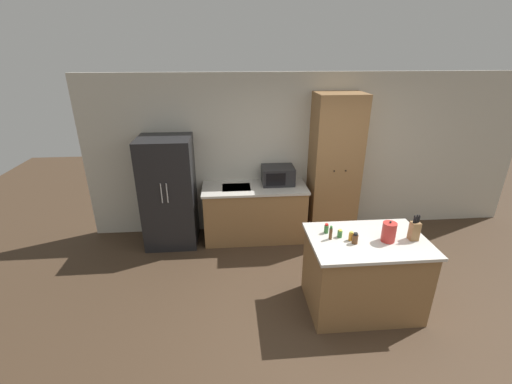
# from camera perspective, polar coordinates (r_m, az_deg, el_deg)

# --- Properties ---
(ground_plane) EXTENTS (14.00, 14.00, 0.00)m
(ground_plane) POSITION_cam_1_polar(r_m,az_deg,el_deg) (4.41, 14.97, -19.57)
(ground_plane) COLOR #423021
(wall_back) EXTENTS (7.20, 0.06, 2.60)m
(wall_back) POSITION_cam_1_polar(r_m,az_deg,el_deg) (5.75, 8.81, 6.20)
(wall_back) COLOR beige
(wall_back) RESTS_ON ground_plane
(refrigerator) EXTENTS (0.79, 0.72, 1.72)m
(refrigerator) POSITION_cam_1_polar(r_m,az_deg,el_deg) (5.46, -14.29, -0.05)
(refrigerator) COLOR black
(refrigerator) RESTS_ON ground_plane
(back_counter) EXTENTS (1.65, 0.69, 0.90)m
(back_counter) POSITION_cam_1_polar(r_m,az_deg,el_deg) (5.59, -0.23, -3.36)
(back_counter) COLOR olive
(back_counter) RESTS_ON ground_plane
(pantry_cabinet) EXTENTS (0.74, 0.57, 2.32)m
(pantry_cabinet) POSITION_cam_1_polar(r_m,az_deg,el_deg) (5.61, 12.90, 3.95)
(pantry_cabinet) COLOR olive
(pantry_cabinet) RESTS_ON ground_plane
(kitchen_island) EXTENTS (1.32, 0.90, 0.93)m
(kitchen_island) POSITION_cam_1_polar(r_m,az_deg,el_deg) (4.34, 17.47, -12.79)
(kitchen_island) COLOR olive
(kitchen_island) RESTS_ON ground_plane
(microwave) EXTENTS (0.51, 0.40, 0.28)m
(microwave) POSITION_cam_1_polar(r_m,az_deg,el_deg) (5.50, 3.66, 2.81)
(microwave) COLOR #232326
(microwave) RESTS_ON back_counter
(knife_block) EXTENTS (0.10, 0.09, 0.31)m
(knife_block) POSITION_cam_1_polar(r_m,az_deg,el_deg) (4.22, 24.90, -5.81)
(knife_block) COLOR olive
(knife_block) RESTS_ON kitchen_island
(spice_bottle_tall_dark) EXTENTS (0.05, 0.05, 0.09)m
(spice_bottle_tall_dark) POSITION_cam_1_polar(r_m,az_deg,el_deg) (4.02, 13.80, -6.76)
(spice_bottle_tall_dark) COLOR #337033
(spice_bottle_tall_dark) RESTS_ON kitchen_island
(spice_bottle_short_red) EXTENTS (0.04, 0.04, 0.16)m
(spice_bottle_short_red) POSITION_cam_1_polar(r_m,az_deg,el_deg) (3.95, 12.35, -6.71)
(spice_bottle_short_red) COLOR #563319
(spice_bottle_short_red) RESTS_ON kitchen_island
(spice_bottle_amber_oil) EXTENTS (0.06, 0.06, 0.13)m
(spice_bottle_amber_oil) POSITION_cam_1_polar(r_m,az_deg,el_deg) (3.94, 16.20, -7.46)
(spice_bottle_amber_oil) COLOR #563319
(spice_bottle_amber_oil) RESTS_ON kitchen_island
(spice_bottle_green_herb) EXTENTS (0.05, 0.05, 0.12)m
(spice_bottle_green_herb) POSITION_cam_1_polar(r_m,az_deg,el_deg) (4.07, 11.65, -6.00)
(spice_bottle_green_herb) COLOR #337033
(spice_bottle_green_herb) RESTS_ON kitchen_island
(spice_bottle_pale_salt) EXTENTS (0.05, 0.05, 0.11)m
(spice_bottle_pale_salt) POSITION_cam_1_polar(r_m,az_deg,el_deg) (3.99, 15.56, -7.12)
(spice_bottle_pale_salt) COLOR orange
(spice_bottle_pale_salt) RESTS_ON kitchen_island
(kettle) EXTENTS (0.15, 0.15, 0.25)m
(kettle) POSITION_cam_1_polar(r_m,az_deg,el_deg) (4.08, 21.26, -6.23)
(kettle) COLOR #B72D28
(kettle) RESTS_ON kitchen_island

